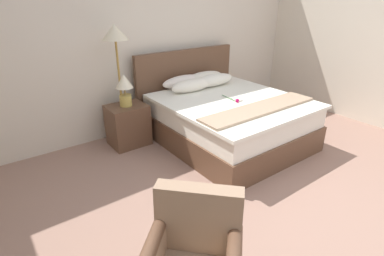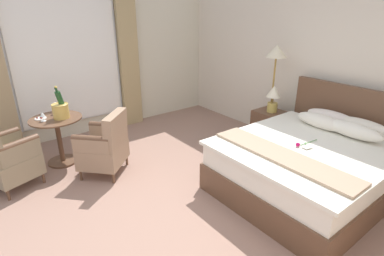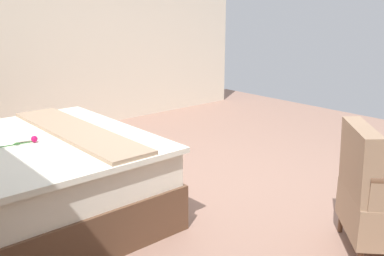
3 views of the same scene
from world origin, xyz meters
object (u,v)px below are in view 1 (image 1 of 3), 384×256
bed (225,116)px  floor_lamp_brass (116,48)px  bedside_lamp (124,87)px  nightstand (128,125)px

bed → floor_lamp_brass: (-1.22, 0.73, 0.97)m
bed → bedside_lamp: 1.44m
floor_lamp_brass → bed: bearing=-30.9°
nightstand → bedside_lamp: bearing=180.0°
bed → bedside_lamp: bearing=149.0°
bed → nightstand: size_ratio=3.58×
bedside_lamp → floor_lamp_brass: size_ratio=0.27×
bed → nightstand: bearing=149.0°
bedside_lamp → floor_lamp_brass: bearing=149.6°
floor_lamp_brass → bedside_lamp: bearing=-30.4°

